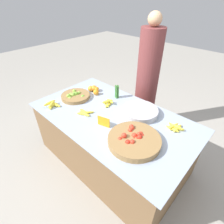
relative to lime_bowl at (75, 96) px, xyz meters
name	(u,v)px	position (x,y,z in m)	size (l,w,h in m)	color
ground_plane	(112,158)	(0.61, 0.04, -0.73)	(12.00, 12.00, 0.00)	#A39E93
market_table	(112,139)	(0.61, 0.04, -0.38)	(1.83, 1.04, 0.70)	brown
lime_bowl	(75,96)	(0.00, 0.00, 0.00)	(0.36, 0.36, 0.08)	olive
tomato_basket	(134,140)	(1.03, -0.12, 0.01)	(0.48, 0.48, 0.10)	olive
orange_pile	(94,89)	(0.06, 0.27, 0.01)	(0.20, 0.13, 0.08)	orange
metal_bowl	(140,112)	(0.81, 0.27, 0.01)	(0.39, 0.39, 0.07)	#B7B7BF
price_sign	(104,122)	(0.67, -0.15, 0.03)	(0.13, 0.04, 0.11)	orange
veg_bundle	(117,92)	(0.38, 0.37, 0.06)	(0.06, 0.04, 0.17)	#428438
banana_bunch_front_right	(84,113)	(0.36, -0.15, -0.01)	(0.18, 0.17, 0.03)	yellow
banana_bunch_middle_left	(108,103)	(0.42, 0.17, 0.00)	(0.13, 0.16, 0.06)	yellow
banana_bunch_back_center	(175,128)	(1.22, 0.30, -0.01)	(0.19, 0.16, 0.05)	yellow
banana_bunch_middle_right	(53,104)	(-0.04, -0.31, 0.00)	(0.15, 0.16, 0.06)	yellow
vendor_person	(147,83)	(0.50, 0.86, 0.04)	(0.30, 0.30, 1.65)	brown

